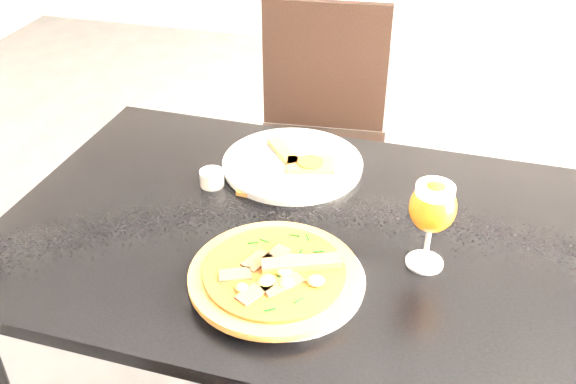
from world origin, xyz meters
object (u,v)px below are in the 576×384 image
(pizza, at_px, (276,274))
(beer_glass, at_px, (433,208))
(chair_far, at_px, (318,140))
(dining_table, at_px, (297,261))

(pizza, distance_m, beer_glass, 0.30)
(chair_far, xyz_separation_m, pizza, (0.13, -0.97, 0.26))
(chair_far, height_order, beer_glass, same)
(dining_table, distance_m, pizza, 0.21)
(chair_far, bearing_deg, beer_glass, -70.35)
(dining_table, bearing_deg, beer_glass, -8.92)
(dining_table, bearing_deg, pizza, -86.67)
(chair_far, relative_size, beer_glass, 5.21)
(pizza, xyz_separation_m, beer_glass, (0.26, 0.13, 0.10))
(dining_table, height_order, chair_far, chair_far)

